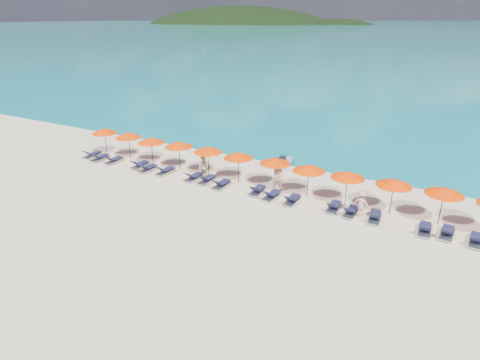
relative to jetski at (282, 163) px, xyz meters
The scene contains 37 objects.
ground 9.54m from the jetski, 90.65° to the right, with size 1400.00×1400.00×0.00m, color beige.
sea 650.46m from the jetski, 90.01° to the left, with size 1600.00×1300.00×0.01m, color #1FA9B2.
headland_main 610.68m from the jetski, 119.50° to the left, with size 374.00×242.00×126.50m.
headland_small 571.66m from the jetski, 105.25° to the left, with size 162.00×126.00×85.50m.
jetski is the anchor object (origin of this frame).
beachgoer_a 4.85m from the jetski, 70.43° to the right, with size 0.71×0.47×1.94m, color tan.
beachgoer_b 6.36m from the jetski, 127.90° to the right, with size 0.82×0.47×1.68m, color tan.
beachgoer_c 9.10m from the jetski, 36.90° to the right, with size 1.07×0.50×1.65m, color tan.
umbrella_0 14.82m from the jetski, 163.00° to the right, with size 2.10×2.10×2.28m.
umbrella_1 12.38m from the jetski, 159.52° to the right, with size 2.10×2.10×2.28m.
umbrella_2 10.16m from the jetski, 153.16° to the right, with size 2.10×2.10×2.28m.
umbrella_3 7.98m from the jetski, 146.05° to the right, with size 2.10×2.10×2.28m.
umbrella_4 6.09m from the jetski, 131.78° to the right, with size 2.10×2.10×2.28m.
umbrella_5 4.94m from the jetski, 107.44° to the right, with size 2.10×2.10×2.28m.
umbrella_6 4.73m from the jetski, 73.71° to the right, with size 2.10×2.10×2.28m.
umbrella_7 6.02m from the jetski, 50.78° to the right, with size 2.10×2.10×2.28m.
umbrella_8 7.72m from the jetski, 36.12° to the right, with size 2.10×2.10×2.28m.
umbrella_9 9.88m from the jetski, 26.62° to the right, with size 2.10×2.10×2.28m.
umbrella_10 12.22m from the jetski, 20.93° to the right, with size 2.10×2.10×2.28m.
lounger_0 15.55m from the jetski, 159.51° to the right, with size 0.65×1.71×0.66m.
lounger_1 14.59m from the jetski, 157.06° to the right, with size 0.66×1.71×0.66m.
lounger_2 13.26m from the jetski, 154.98° to the right, with size 0.64×1.71×0.66m.
lounger_3 10.90m from the jetski, 150.21° to the right, with size 0.71×1.73×0.66m.
lounger_4 10.19m from the jetski, 145.78° to the right, with size 0.64×1.71×0.66m.
lounger_5 8.86m from the jetski, 141.57° to the right, with size 0.71×1.73×0.66m.
lounger_6 7.06m from the jetski, 128.60° to the right, with size 0.75×1.74×0.66m.
lounger_7 6.41m from the jetski, 121.26° to the right, with size 0.63×1.71×0.66m.
lounger_8 6.06m from the jetski, 109.20° to the right, with size 0.69×1.73×0.66m.
lounger_9 5.48m from the jetski, 83.77° to the right, with size 0.75×1.74×0.66m.
lounger_10 5.97m from the jetski, 73.04° to the right, with size 0.73×1.74×0.66m.
lounger_11 6.53m from the jetski, 61.39° to the right, with size 0.63×1.70×0.66m.
lounger_12 7.87m from the jetski, 43.76° to the right, with size 0.69×1.72×0.66m.
lounger_13 8.74m from the jetski, 39.51° to the right, with size 0.69×1.72×0.66m.
lounger_14 9.86m from the jetski, 34.76° to the right, with size 0.77×1.75×0.66m.
lounger_15 12.19m from the jetski, 28.19° to the right, with size 0.69×1.72×0.66m.
lounger_16 13.06m from the jetski, 25.41° to the right, with size 0.74×1.74×0.66m.
lounger_17 14.35m from the jetski, 23.57° to the right, with size 0.70×1.73×0.66m.
Camera 1 is at (11.23, -17.45, 10.76)m, focal length 30.00 mm.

